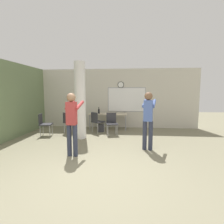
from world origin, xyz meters
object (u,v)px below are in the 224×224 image
object	(u,v)px
person_playing_front	(72,119)
chair_table_front	(112,122)
bottle_on_table	(99,111)
chair_by_left_wall	(44,123)
person_playing_side	(148,116)
chair_table_left	(97,121)
folding_table	(108,115)
chair_near_pillar	(69,121)

from	to	relation	value
person_playing_front	chair_table_front	bearing A→B (deg)	71.12
bottle_on_table	person_playing_front	xyz separation A→B (m)	(-0.15, -3.41, 0.15)
chair_by_left_wall	person_playing_side	distance (m)	4.10
bottle_on_table	chair_table_front	xyz separation A→B (m)	(0.68, -0.98, -0.33)
bottle_on_table	chair_by_left_wall	xyz separation A→B (m)	(-1.93, -1.41, -0.33)
chair_table_front	chair_table_left	world-z (taller)	same
chair_table_left	person_playing_front	world-z (taller)	person_playing_front
chair_table_left	person_playing_front	xyz separation A→B (m)	(-0.17, -2.73, 0.48)
folding_table	person_playing_front	bearing A→B (deg)	-99.64
chair_by_left_wall	bottle_on_table	bearing A→B (deg)	36.16
chair_table_left	person_playing_front	bearing A→B (deg)	-93.63
chair_table_left	person_playing_side	bearing A→B (deg)	-47.01
chair_table_front	person_playing_front	bearing A→B (deg)	-108.88
chair_by_left_wall	person_playing_front	size ratio (longest dim) A/B	0.51
bottle_on_table	chair_table_front	size ratio (longest dim) A/B	0.34
bottle_on_table	chair_near_pillar	distance (m)	1.49
folding_table	chair_table_front	distance (m)	1.04
chair_by_left_wall	person_playing_front	distance (m)	2.72
folding_table	chair_table_front	size ratio (longest dim) A/B	1.98
bottle_on_table	person_playing_side	bearing A→B (deg)	-54.75
chair_by_left_wall	chair_near_pillar	bearing A→B (deg)	29.39
chair_near_pillar	chair_table_left	size ratio (longest dim) A/B	1.00
chair_near_pillar	person_playing_side	size ratio (longest dim) A/B	0.51
chair_by_left_wall	chair_table_left	world-z (taller)	same
chair_by_left_wall	folding_table	bearing A→B (deg)	31.00
chair_table_left	folding_table	bearing A→B (deg)	59.60
folding_table	person_playing_front	size ratio (longest dim) A/B	1.02
bottle_on_table	chair_table_left	xyz separation A→B (m)	(0.03, -0.69, -0.33)
person_playing_front	person_playing_side	bearing A→B (deg)	18.47
chair_table_left	person_playing_front	size ratio (longest dim) A/B	0.51
chair_table_front	person_playing_front	xyz separation A→B (m)	(-0.83, -2.43, 0.48)
chair_near_pillar	chair_by_left_wall	xyz separation A→B (m)	(-0.83, -0.47, 0.00)
folding_table	bottle_on_table	distance (m)	0.46
chair_by_left_wall	person_playing_side	size ratio (longest dim) A/B	0.51
chair_by_left_wall	person_playing_front	bearing A→B (deg)	-48.23
bottle_on_table	chair_table_front	distance (m)	1.24
chair_by_left_wall	person_playing_side	xyz separation A→B (m)	(3.85, -1.31, 0.50)
chair_table_front	person_playing_side	xyz separation A→B (m)	(1.24, -1.74, 0.50)
person_playing_side	person_playing_front	bearing A→B (deg)	-161.53
chair_table_left	bottle_on_table	bearing A→B (deg)	92.20
bottle_on_table	person_playing_side	world-z (taller)	person_playing_side
chair_by_left_wall	chair_table_front	world-z (taller)	same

